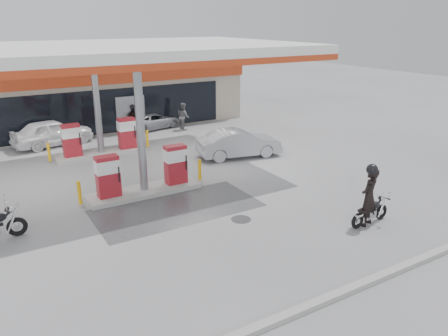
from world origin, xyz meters
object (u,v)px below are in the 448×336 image
at_px(sedan_white, 53,132).
at_px(biker_main, 369,197).
at_px(attendant, 183,116).
at_px(main_motorcycle, 370,212).
at_px(pump_island_near, 144,177).
at_px(pump_island_far, 101,142).
at_px(hatchback_silver, 239,143).
at_px(biker_walking, 133,119).
at_px(parked_car_right, 154,121).

bearing_deg(sedan_white, biker_main, -167.17).
relative_size(biker_main, attendant, 1.20).
height_order(main_motorcycle, biker_main, biker_main).
relative_size(pump_island_near, biker_main, 2.53).
bearing_deg(pump_island_near, biker_main, -50.33).
bearing_deg(pump_island_near, attendant, 55.71).
bearing_deg(pump_island_far, attendant, 25.02).
bearing_deg(attendant, hatchback_silver, 179.59).
distance_m(pump_island_far, biker_walking, 4.91).
xyz_separation_m(main_motorcycle, sedan_white, (-7.31, 15.70, 0.31)).
relative_size(sedan_white, parked_car_right, 1.19).
height_order(attendant, biker_walking, attendant).
height_order(pump_island_far, sedan_white, pump_island_far).
xyz_separation_m(pump_island_far, sedan_white, (-1.72, 3.20, 0.02)).
xyz_separation_m(hatchback_silver, parked_car_right, (-1.41, 7.80, -0.19)).
height_order(pump_island_near, attendant, pump_island_near).
relative_size(main_motorcycle, biker_walking, 1.12).
bearing_deg(biker_walking, attendant, -43.79).
height_order(sedan_white, biker_walking, biker_walking).
distance_m(pump_island_near, hatchback_silver, 6.31).
bearing_deg(sedan_white, parked_car_right, -94.23).
bearing_deg(pump_island_far, main_motorcycle, -65.89).
xyz_separation_m(parked_car_right, biker_walking, (-1.40, -0.20, 0.31)).
xyz_separation_m(main_motorcycle, attendant, (0.41, 15.30, 0.43)).
bearing_deg(hatchback_silver, pump_island_far, 68.89).
bearing_deg(biker_main, biker_walking, -100.82).
xyz_separation_m(main_motorcycle, biker_walking, (-2.49, 16.30, 0.40)).
bearing_deg(attendant, biker_walking, 71.32).
relative_size(pump_island_near, sedan_white, 1.21).
distance_m(hatchback_silver, parked_car_right, 7.93).
xyz_separation_m(pump_island_near, parked_car_right, (4.50, 10.00, -0.21)).
xyz_separation_m(sedan_white, parked_car_right, (6.22, 0.80, -0.23)).
relative_size(main_motorcycle, attendant, 1.07).
distance_m(biker_main, biker_walking, 16.48).
bearing_deg(pump_island_near, parked_car_right, 65.77).
height_order(pump_island_near, biker_walking, pump_island_near).
bearing_deg(pump_island_near, sedan_white, 100.60).
bearing_deg(hatchback_silver, attendant, 10.86).
bearing_deg(sedan_white, biker_walking, -94.46).
relative_size(sedan_white, hatchback_silver, 1.02).
xyz_separation_m(attendant, hatchback_silver, (-0.09, -6.60, -0.15)).
xyz_separation_m(pump_island_near, biker_main, (5.40, -6.51, 0.30)).
distance_m(pump_island_near, biker_main, 8.47).
bearing_deg(biker_walking, sedan_white, 162.33).
bearing_deg(main_motorcycle, biker_main, -178.96).
xyz_separation_m(sedan_white, hatchback_silver, (7.63, -7.00, -0.04)).
height_order(pump_island_near, hatchback_silver, pump_island_near).
bearing_deg(parked_car_right, pump_island_far, 119.73).
bearing_deg(pump_island_near, biker_walking, 72.44).
xyz_separation_m(main_motorcycle, biker_main, (-0.19, -0.02, 0.60)).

